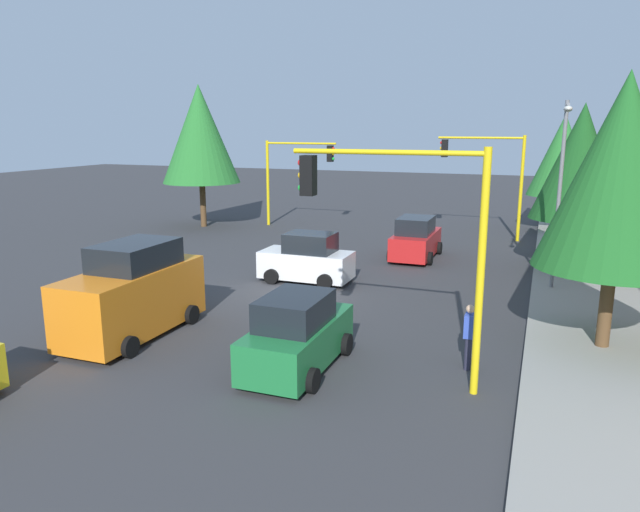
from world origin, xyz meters
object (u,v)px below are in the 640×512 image
object	(u,v)px
tree_roadside_mid	(580,162)
car_green	(297,335)
delivery_van_orange	(133,293)
tree_roadside_near	(621,172)
car_white	(307,260)
traffic_signal_near_left	(403,219)
traffic_signal_far_left	(487,166)
pedestrian_crossing	(469,335)
traffic_signal_far_right	(295,166)
tree_opposite_side	(200,134)
tree_roadside_far	(563,155)
car_red	(416,239)
street_lamp_curbside	(561,176)

from	to	relation	value
tree_roadside_mid	car_green	bearing A→B (deg)	-26.06
tree_roadside_mid	delivery_van_orange	size ratio (longest dim) A/B	1.47
tree_roadside_near	car_white	distance (m)	11.90
traffic_signal_near_left	tree_roadside_near	size ratio (longest dim) A/B	0.75
traffic_signal_far_left	car_green	distance (m)	20.53
traffic_signal_near_left	pedestrian_crossing	world-z (taller)	traffic_signal_near_left
traffic_signal_far_right	tree_opposite_side	xyz separation A→B (m)	(2.00, -5.37, 1.90)
tree_opposite_side	car_green	bearing A→B (deg)	37.86
tree_roadside_far	car_green	size ratio (longest dim) A/B	1.70
tree_roadside_near	car_red	world-z (taller)	tree_roadside_near
tree_roadside_mid	car_green	world-z (taller)	tree_roadside_mid
traffic_signal_near_left	tree_opposite_side	bearing A→B (deg)	-137.15
traffic_signal_far_right	tree_roadside_near	bearing A→B (deg)	45.23
delivery_van_orange	pedestrian_crossing	bearing A→B (deg)	95.96
traffic_signal_far_left	tree_roadside_near	size ratio (longest dim) A/B	0.75
traffic_signal_far_right	tree_roadside_mid	xyz separation A→B (m)	(6.00, 15.63, 0.90)
traffic_signal_far_right	car_white	world-z (taller)	traffic_signal_far_right
tree_roadside_far	traffic_signal_far_right	bearing A→B (deg)	-75.19
tree_roadside_mid	pedestrian_crossing	world-z (taller)	tree_roadside_mid
traffic_signal_far_right	car_red	distance (m)	11.18
delivery_van_orange	tree_opposite_side	bearing A→B (deg)	-153.92
car_white	tree_roadside_mid	bearing A→B (deg)	121.08
tree_roadside_far	car_white	xyz separation A→B (m)	(16.00, -9.45, -3.57)
delivery_van_orange	traffic_signal_near_left	bearing A→B (deg)	86.97
traffic_signal_far_left	tree_roadside_mid	bearing A→B (deg)	35.68
traffic_signal_near_left	street_lamp_curbside	size ratio (longest dim) A/B	0.81
traffic_signal_far_right	car_green	distance (m)	22.12
traffic_signal_near_left	tree_roadside_near	bearing A→B (deg)	129.78
tree_roadside_far	tree_opposite_side	xyz separation A→B (m)	(6.00, -20.50, 1.17)
tree_opposite_side	car_red	size ratio (longest dim) A/B	2.15
tree_opposite_side	delivery_van_orange	size ratio (longest dim) A/B	1.78
traffic_signal_near_left	tree_opposite_side	size ratio (longest dim) A/B	0.66
street_lamp_curbside	pedestrian_crossing	bearing A→B (deg)	-13.90
car_green	car_red	bearing A→B (deg)	179.53
street_lamp_curbside	delivery_van_orange	bearing A→B (deg)	-51.64
traffic_signal_near_left	tree_opposite_side	distance (m)	24.60
tree_opposite_side	car_red	distance (m)	15.56
tree_roadside_mid	car_red	world-z (taller)	tree_roadside_mid
car_red	delivery_van_orange	bearing A→B (deg)	-22.80
traffic_signal_far_left	tree_roadside_far	xyz separation A→B (m)	(-4.00, 3.81, 0.46)
traffic_signal_far_left	car_green	world-z (taller)	traffic_signal_far_left
traffic_signal_far_right	pedestrian_crossing	xyz separation A→B (m)	(18.57, 12.80, -2.82)
car_green	traffic_signal_near_left	bearing A→B (deg)	92.77
traffic_signal_near_left	tree_roadside_far	world-z (taller)	tree_roadside_far
tree_opposite_side	delivery_van_orange	distance (m)	20.04
traffic_signal_near_left	tree_roadside_far	distance (m)	24.30
tree_roadside_near	delivery_van_orange	size ratio (longest dim) A/B	1.56
tree_roadside_near	traffic_signal_near_left	bearing A→B (deg)	-50.22
traffic_signal_near_left	traffic_signal_far_left	bearing A→B (deg)	-179.99
traffic_signal_near_left	tree_roadside_mid	size ratio (longest dim) A/B	0.80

